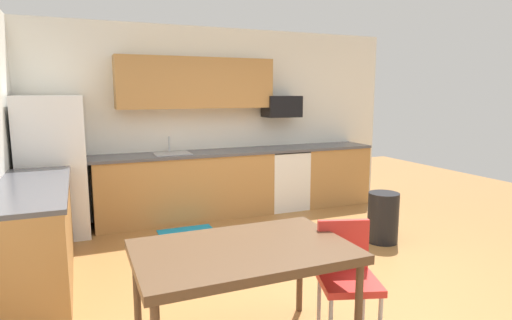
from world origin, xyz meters
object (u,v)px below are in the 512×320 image
(microwave, at_px, (282,106))
(dining_table, at_px, (243,256))
(oven_range, at_px, (284,179))
(chair_near_table, at_px, (346,271))
(trash_bin, at_px, (383,217))
(refrigerator, at_px, (53,167))

(microwave, distance_m, dining_table, 3.98)
(oven_range, relative_size, dining_table, 0.65)
(microwave, height_order, chair_near_table, microwave)
(dining_table, bearing_deg, trash_bin, 31.52)
(microwave, bearing_deg, refrigerator, -176.77)
(microwave, xyz_separation_m, trash_bin, (0.40, -1.94, -1.26))
(refrigerator, height_order, microwave, refrigerator)
(oven_range, bearing_deg, chair_near_table, -109.29)
(microwave, bearing_deg, trash_bin, -78.45)
(dining_table, relative_size, chair_near_table, 1.65)
(dining_table, height_order, trash_bin, dining_table)
(microwave, relative_size, chair_near_table, 0.64)
(microwave, xyz_separation_m, chair_near_table, (-1.17, -3.45, -1.05))
(oven_range, distance_m, trash_bin, 1.89)
(oven_range, height_order, trash_bin, oven_range)
(refrigerator, bearing_deg, chair_near_table, -58.23)
(oven_range, xyz_separation_m, trash_bin, (0.40, -1.84, -0.16))
(chair_near_table, bearing_deg, microwave, 71.23)
(refrigerator, bearing_deg, oven_range, 1.44)
(chair_near_table, bearing_deg, dining_table, 174.85)
(chair_near_table, relative_size, trash_bin, 1.42)
(oven_range, relative_size, trash_bin, 1.52)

